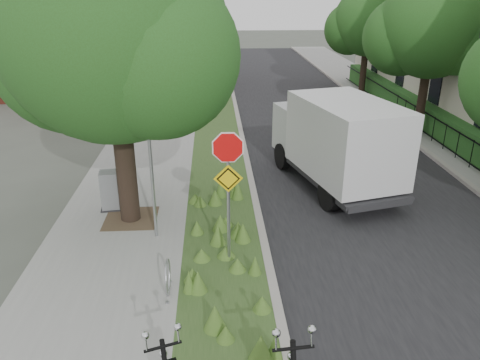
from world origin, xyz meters
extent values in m
plane|color=#4C5147|center=(0.00, 0.00, 0.00)|extent=(120.00, 120.00, 0.00)
cube|color=gray|center=(-4.25, 10.00, 0.06)|extent=(3.50, 60.00, 0.12)
cube|color=#324D21|center=(-1.50, 10.00, 0.06)|extent=(2.00, 60.00, 0.12)
cube|color=#9E9991|center=(-0.50, 10.00, 0.07)|extent=(0.20, 60.00, 0.13)
cube|color=black|center=(3.00, 10.00, 0.01)|extent=(7.00, 60.00, 0.01)
cube|color=#9E9991|center=(6.50, 10.00, 0.07)|extent=(0.20, 60.00, 0.13)
cube|color=gray|center=(8.20, 10.00, 0.06)|extent=(3.20, 60.00, 0.12)
cylinder|color=black|center=(-4.00, 2.80, 2.36)|extent=(0.52, 0.52, 4.48)
sphere|color=#264F1A|center=(-4.00, 2.80, 5.08)|extent=(5.40, 5.40, 5.40)
sphere|color=#264F1A|center=(-5.21, 3.61, 4.41)|extent=(4.05, 4.05, 4.05)
sphere|color=#264F1A|center=(-2.92, 2.12, 4.54)|extent=(3.78, 3.78, 3.78)
cube|color=#473828|center=(-4.00, 2.80, 0.12)|extent=(1.40, 1.40, 0.01)
cylinder|color=#A5A8AD|center=(-3.20, 1.80, 2.12)|extent=(0.08, 0.08, 4.00)
torus|color=#A5A8AD|center=(-2.70, -0.60, 0.50)|extent=(0.05, 0.77, 0.77)
cube|color=#A5A8AD|center=(-2.70, -0.96, 0.14)|extent=(0.06, 0.06, 0.04)
cube|color=#A5A8AD|center=(-2.70, -0.24, 0.14)|extent=(0.06, 0.06, 0.04)
cylinder|color=#A5A8AD|center=(-1.40, 0.60, 1.62)|extent=(0.07, 0.07, 3.00)
cylinder|color=red|center=(-1.40, 0.57, 2.87)|extent=(0.86, 0.03, 0.86)
cylinder|color=white|center=(-1.40, 0.58, 2.87)|extent=(0.94, 0.02, 0.94)
cube|color=yellow|center=(-1.40, 0.57, 2.17)|extent=(0.64, 0.03, 0.64)
cube|color=black|center=(7.20, 10.00, 1.07)|extent=(0.04, 24.00, 0.04)
cube|color=black|center=(7.20, 10.00, 0.27)|extent=(0.04, 24.00, 0.04)
cylinder|color=black|center=(7.20, 10.00, 0.62)|extent=(0.03, 0.03, 1.00)
cube|color=#1F4418|center=(7.90, 10.00, 0.67)|extent=(1.00, 24.00, 1.10)
cube|color=#2D2D33|center=(7.95, 10.00, 4.30)|extent=(0.25, 26.00, 0.60)
cube|color=maroon|center=(-9.50, 22.00, 4.00)|extent=(9.00, 10.00, 8.00)
cylinder|color=black|center=(7.00, 10.00, 2.14)|extent=(0.36, 0.36, 4.03)
sphere|color=#264F1A|center=(7.00, 10.00, 4.58)|extent=(4.20, 4.20, 4.20)
sphere|color=#264F1A|center=(6.05, 10.63, 4.06)|extent=(3.15, 3.15, 3.15)
sphere|color=#264F1A|center=(7.84, 9.47, 4.16)|extent=(2.94, 2.94, 2.94)
cylinder|color=black|center=(7.00, 18.00, 1.94)|extent=(0.36, 0.36, 3.64)
sphere|color=#264F1A|center=(7.00, 18.00, 4.15)|extent=(3.80, 3.80, 3.80)
sphere|color=#264F1A|center=(6.14, 18.57, 3.67)|extent=(2.85, 2.85, 2.85)
sphere|color=#264F1A|center=(7.76, 17.52, 3.77)|extent=(2.66, 2.66, 2.66)
cube|color=#262628|center=(2.12, 4.96, 0.52)|extent=(3.29, 5.70, 0.18)
cube|color=#B7BABC|center=(1.61, 6.97, 1.38)|extent=(2.36, 1.89, 1.62)
cube|color=silver|center=(2.26, 4.42, 1.78)|extent=(3.11, 4.28, 2.23)
cube|color=#262628|center=(-4.52, 3.50, 0.14)|extent=(0.89, 0.64, 0.04)
cube|color=slate|center=(-4.52, 3.50, 0.68)|extent=(0.79, 0.54, 1.12)
camera|label=1|loc=(-1.70, -8.72, 6.04)|focal=35.00mm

